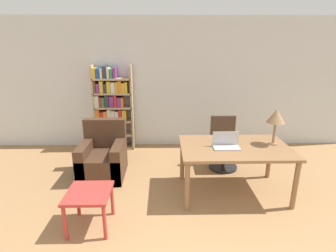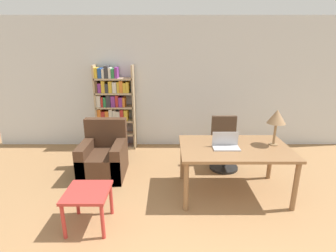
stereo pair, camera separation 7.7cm
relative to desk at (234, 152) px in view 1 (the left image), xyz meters
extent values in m
cube|color=silver|center=(-0.70, 2.04, 0.69)|extent=(8.00, 0.06, 2.70)
cube|color=olive|center=(0.00, 0.00, 0.07)|extent=(1.57, 1.01, 0.04)
cylinder|color=olive|center=(-0.72, -0.44, -0.30)|extent=(0.07, 0.07, 0.70)
cylinder|color=olive|center=(0.72, -0.44, -0.30)|extent=(0.07, 0.07, 0.70)
cylinder|color=olive|center=(-0.72, 0.44, -0.30)|extent=(0.07, 0.07, 0.70)
cylinder|color=olive|center=(0.72, 0.44, -0.30)|extent=(0.07, 0.07, 0.70)
cube|color=#B2B2B7|center=(-0.14, -0.07, 0.10)|extent=(0.37, 0.20, 0.02)
cube|color=#B2B2B7|center=(-0.14, 0.02, 0.21)|extent=(0.37, 0.03, 0.20)
cube|color=navy|center=(-0.14, 0.02, 0.21)|extent=(0.33, 0.02, 0.18)
cylinder|color=olive|center=(0.58, 0.08, 0.09)|extent=(0.13, 0.13, 0.01)
cylinder|color=olive|center=(0.58, 0.08, 0.26)|extent=(0.04, 0.04, 0.31)
cone|color=#93704C|center=(0.58, 0.08, 0.51)|extent=(0.26, 0.26, 0.20)
cylinder|color=black|center=(0.05, 0.81, -0.64)|extent=(0.50, 0.50, 0.04)
cylinder|color=#262626|center=(0.05, 0.81, -0.45)|extent=(0.06, 0.06, 0.33)
cube|color=#4C3828|center=(0.05, 0.81, -0.23)|extent=(0.46, 0.46, 0.10)
cube|color=#4C3828|center=(0.05, 1.00, 0.05)|extent=(0.44, 0.08, 0.46)
cube|color=#B2332D|center=(-1.93, -0.76, -0.19)|extent=(0.52, 0.53, 0.04)
cylinder|color=#B2332D|center=(-2.15, -0.99, -0.43)|extent=(0.04, 0.04, 0.44)
cylinder|color=#B2332D|center=(-1.70, -0.99, -0.43)|extent=(0.04, 0.04, 0.44)
cylinder|color=#B2332D|center=(-2.15, -0.53, -0.43)|extent=(0.04, 0.04, 0.44)
cylinder|color=#B2332D|center=(-1.70, -0.53, -0.43)|extent=(0.04, 0.04, 0.44)
cube|color=#472D1E|center=(-2.05, 0.55, -0.45)|extent=(0.72, 0.80, 0.42)
cube|color=#472D1E|center=(-2.05, 0.87, 0.01)|extent=(0.72, 0.16, 0.50)
cube|color=#472D1E|center=(-2.33, 0.55, -0.36)|extent=(0.16, 0.80, 0.60)
cube|color=#472D1E|center=(-1.78, 0.55, -0.36)|extent=(0.16, 0.80, 0.60)
cube|color=tan|center=(-2.45, 1.85, 0.22)|extent=(0.04, 0.28, 1.76)
cube|color=tan|center=(-1.67, 1.85, 0.22)|extent=(0.04, 0.28, 1.76)
cube|color=tan|center=(-2.06, 1.85, -0.64)|extent=(0.77, 0.28, 0.04)
cube|color=#B72D28|center=(-2.39, 1.85, -0.51)|extent=(0.08, 0.24, 0.21)
cube|color=brown|center=(-2.31, 1.85, -0.50)|extent=(0.06, 0.24, 0.23)
cube|color=#234C99|center=(-2.24, 1.85, -0.51)|extent=(0.08, 0.24, 0.22)
cube|color=#7F338C|center=(-2.16, 1.85, -0.51)|extent=(0.06, 0.24, 0.21)
cube|color=#333338|center=(-2.10, 1.85, -0.50)|extent=(0.07, 0.24, 0.24)
cube|color=#333338|center=(-2.01, 1.85, -0.51)|extent=(0.08, 0.24, 0.22)
cube|color=#7F338C|center=(-1.92, 1.85, -0.51)|extent=(0.09, 0.24, 0.22)
cube|color=tan|center=(-2.06, 1.85, -0.34)|extent=(0.77, 0.28, 0.04)
cube|color=silver|center=(-2.40, 1.85, -0.23)|extent=(0.05, 0.24, 0.20)
cube|color=silver|center=(-2.34, 1.85, -0.22)|extent=(0.07, 0.24, 0.22)
cube|color=#2D7F47|center=(-2.26, 1.85, -0.21)|extent=(0.08, 0.24, 0.24)
cube|color=#333338|center=(-2.19, 1.85, -0.23)|extent=(0.05, 0.24, 0.19)
cube|color=#2D7F47|center=(-2.14, 1.85, -0.23)|extent=(0.04, 0.24, 0.19)
cube|color=orange|center=(-2.08, 1.85, -0.22)|extent=(0.06, 0.24, 0.21)
cube|color=#7F338C|center=(-2.02, 1.85, -0.21)|extent=(0.06, 0.24, 0.24)
cube|color=#B72D28|center=(-1.97, 1.85, -0.22)|extent=(0.04, 0.24, 0.21)
cube|color=tan|center=(-2.06, 1.85, -0.05)|extent=(0.77, 0.28, 0.04)
cube|color=orange|center=(-2.39, 1.85, 0.09)|extent=(0.07, 0.24, 0.24)
cube|color=#B72D28|center=(-2.31, 1.85, 0.06)|extent=(0.08, 0.24, 0.19)
cube|color=orange|center=(-2.23, 1.85, 0.07)|extent=(0.08, 0.24, 0.20)
cube|color=silver|center=(-2.15, 1.85, 0.09)|extent=(0.07, 0.24, 0.24)
cube|color=silver|center=(-2.08, 1.85, 0.07)|extent=(0.07, 0.24, 0.22)
cube|color=silver|center=(-2.00, 1.85, 0.07)|extent=(0.07, 0.24, 0.20)
cube|color=#B72D28|center=(-1.92, 1.85, 0.08)|extent=(0.07, 0.24, 0.23)
cube|color=gold|center=(-1.84, 1.85, 0.08)|extent=(0.08, 0.24, 0.23)
cube|color=tan|center=(-2.06, 1.85, 0.24)|extent=(0.77, 0.28, 0.04)
cube|color=silver|center=(-2.39, 1.85, 0.38)|extent=(0.09, 0.24, 0.24)
cube|color=#B72D28|center=(-2.31, 1.85, 0.36)|extent=(0.04, 0.24, 0.21)
cube|color=#2D7F47|center=(-2.26, 1.85, 0.36)|extent=(0.05, 0.24, 0.20)
cube|color=#333338|center=(-2.18, 1.85, 0.38)|extent=(0.09, 0.24, 0.24)
cube|color=#7F338C|center=(-2.09, 1.85, 0.37)|extent=(0.09, 0.24, 0.23)
cube|color=#B72D28|center=(-2.01, 1.85, 0.38)|extent=(0.06, 0.24, 0.24)
cube|color=#7F338C|center=(-1.94, 1.85, 0.36)|extent=(0.08, 0.24, 0.20)
cube|color=orange|center=(-1.87, 1.85, 0.36)|extent=(0.05, 0.24, 0.19)
cube|color=tan|center=(-2.06, 1.85, 0.54)|extent=(0.77, 0.28, 0.04)
cube|color=brown|center=(-2.41, 1.85, 0.67)|extent=(0.04, 0.24, 0.24)
cube|color=#7F338C|center=(-2.35, 1.85, 0.65)|extent=(0.06, 0.24, 0.19)
cube|color=gold|center=(-2.27, 1.85, 0.67)|extent=(0.07, 0.24, 0.24)
cube|color=#333338|center=(-2.20, 1.85, 0.64)|extent=(0.06, 0.24, 0.18)
cube|color=gold|center=(-2.13, 1.85, 0.67)|extent=(0.07, 0.24, 0.23)
cube|color=silver|center=(-2.04, 1.85, 0.66)|extent=(0.08, 0.24, 0.21)
cube|color=gold|center=(-1.97, 1.85, 0.66)|extent=(0.05, 0.24, 0.22)
cube|color=orange|center=(-1.91, 1.85, 0.67)|extent=(0.07, 0.24, 0.24)
cube|color=gold|center=(-1.84, 1.85, 0.65)|extent=(0.06, 0.24, 0.20)
cube|color=gold|center=(-1.78, 1.85, 0.66)|extent=(0.05, 0.24, 0.22)
cube|color=tan|center=(-2.06, 1.85, 0.83)|extent=(0.77, 0.28, 0.04)
cube|color=gold|center=(-2.40, 1.85, 0.95)|extent=(0.06, 0.24, 0.21)
cube|color=#234C99|center=(-2.32, 1.85, 0.95)|extent=(0.07, 0.24, 0.20)
cube|color=silver|center=(-2.25, 1.85, 0.94)|extent=(0.05, 0.24, 0.18)
cube|color=#333338|center=(-2.19, 1.85, 0.97)|extent=(0.07, 0.24, 0.24)
cube|color=silver|center=(-2.12, 1.85, 0.95)|extent=(0.05, 0.24, 0.21)
cube|color=#2D7F47|center=(-2.06, 1.85, 0.94)|extent=(0.06, 0.24, 0.19)
cube|color=#7F338C|center=(-1.99, 1.85, 0.95)|extent=(0.05, 0.24, 0.21)
camera|label=1|loc=(-1.04, -3.50, 1.49)|focal=28.00mm
camera|label=2|loc=(-0.96, -3.50, 1.49)|focal=28.00mm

